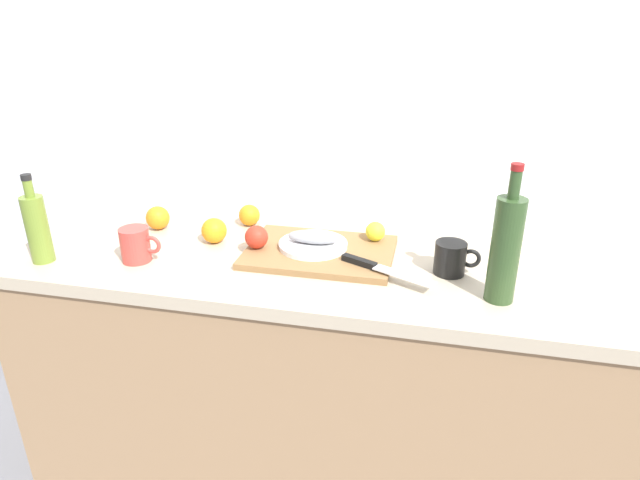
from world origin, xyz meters
The scene contains 15 objects.
back_wall centered at (0.00, 0.33, 1.25)m, with size 3.20×0.05×2.50m, color white.
kitchen_counter centered at (0.00, 0.00, 0.45)m, with size 2.00×0.60×0.90m.
cutting_board centered at (-0.06, 0.04, 0.91)m, with size 0.44×0.31×0.02m, color olive.
white_plate centered at (-0.09, 0.05, 0.93)m, with size 0.21×0.21×0.01m, color white.
fish_fillet centered at (-0.09, 0.05, 0.95)m, with size 0.16×0.07×0.04m, color gray.
chef_knife centered at (0.12, -0.06, 0.93)m, with size 0.27×0.15×0.02m.
lemon_0 centered at (0.09, 0.14, 0.95)m, with size 0.06×0.06×0.06m, color yellow.
tomato_0 centered at (-0.25, 0.01, 0.96)m, with size 0.07×0.07×0.07m, color red.
olive_oil_bottle centered at (-0.86, -0.18, 1.01)m, with size 0.06×0.06×0.27m.
wine_bottle centered at (0.45, -0.13, 1.05)m, with size 0.07×0.07×0.36m.
coffee_mug_0 centered at (-0.58, -0.12, 0.95)m, with size 0.13×0.09×0.10m.
coffee_mug_1 centered at (0.32, 0.00, 0.95)m, with size 0.13×0.09×0.09m.
orange_0 centered at (-0.36, 0.23, 0.94)m, with size 0.07×0.07×0.07m, color orange.
orange_1 centered at (-0.41, 0.06, 0.94)m, with size 0.08×0.08×0.08m, color orange.
orange_2 centered at (-0.65, 0.13, 0.94)m, with size 0.08×0.08×0.08m, color orange.
Camera 1 is at (0.26, -1.43, 1.60)m, focal length 30.55 mm.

